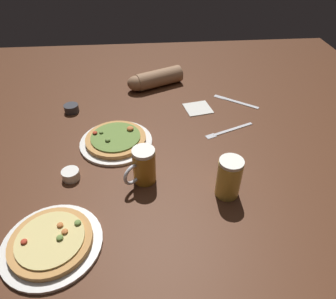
# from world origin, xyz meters

# --- Properties ---
(ground_plane) EXTENTS (2.40, 2.40, 0.03)m
(ground_plane) POSITION_xyz_m (0.00, 0.00, -0.01)
(ground_plane) COLOR #4C2816
(pizza_plate_near) EXTENTS (0.29, 0.29, 0.05)m
(pizza_plate_near) POSITION_xyz_m (-0.37, -0.39, 0.02)
(pizza_plate_near) COLOR silver
(pizza_plate_near) RESTS_ON ground_plane
(pizza_plate_far) EXTENTS (0.29, 0.29, 0.05)m
(pizza_plate_far) POSITION_xyz_m (-0.21, 0.08, 0.02)
(pizza_plate_far) COLOR silver
(pizza_plate_far) RESTS_ON ground_plane
(beer_mug_dark) EXTENTS (0.11, 0.11, 0.13)m
(beer_mug_dark) POSITION_xyz_m (-0.10, -0.14, 0.07)
(beer_mug_dark) COLOR #B27A23
(beer_mug_dark) RESTS_ON ground_plane
(beer_mug_amber) EXTENTS (0.10, 0.13, 0.15)m
(beer_mug_amber) POSITION_xyz_m (0.18, -0.22, 0.07)
(beer_mug_amber) COLOR gold
(beer_mug_amber) RESTS_ON ground_plane
(ramekin_sauce) EXTENTS (0.06, 0.06, 0.03)m
(ramekin_sauce) POSITION_xyz_m (-0.36, -0.11, 0.02)
(ramekin_sauce) COLOR silver
(ramekin_sauce) RESTS_ON ground_plane
(ramekin_butter) EXTENTS (0.07, 0.07, 0.04)m
(ramekin_butter) POSITION_xyz_m (-0.42, 0.34, 0.02)
(ramekin_butter) COLOR #333338
(ramekin_butter) RESTS_ON ground_plane
(napkin_folded) EXTENTS (0.14, 0.14, 0.01)m
(napkin_folded) POSITION_xyz_m (0.17, 0.32, 0.00)
(napkin_folded) COLOR silver
(napkin_folded) RESTS_ON ground_plane
(fork_left) EXTENTS (0.23, 0.11, 0.01)m
(fork_left) POSITION_xyz_m (0.27, 0.13, 0.00)
(fork_left) COLOR silver
(fork_left) RESTS_ON ground_plane
(knife_right) EXTENTS (0.20, 0.16, 0.01)m
(knife_right) POSITION_xyz_m (0.37, 0.37, 0.00)
(knife_right) COLOR silver
(knife_right) RESTS_ON ground_plane
(diner_arm) EXTENTS (0.29, 0.18, 0.09)m
(diner_arm) POSITION_xyz_m (-0.03, 0.56, 0.04)
(diner_arm) COLOR #936B4C
(diner_arm) RESTS_ON ground_plane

